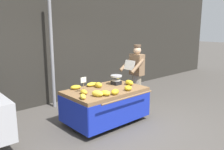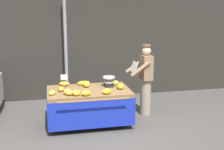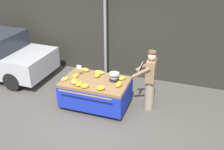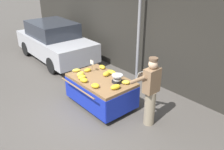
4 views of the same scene
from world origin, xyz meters
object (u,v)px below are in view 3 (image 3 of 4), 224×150
(banana_bunch_3, at_px, (79,84))
(banana_bunch_7, at_px, (65,79))
(banana_bunch_0, at_px, (75,76))
(banana_bunch_1, at_px, (119,84))
(banana_cart, at_px, (96,87))
(banana_bunch_9, at_px, (122,78))
(banana_bunch_8, at_px, (99,72))
(price_sign, at_px, (79,68))
(banana_bunch_10, at_px, (85,70))
(vendor_person, at_px, (150,81))
(banana_bunch_4, at_px, (74,81))
(weighing_scale, at_px, (114,77))
(banana_bunch_2, at_px, (101,88))
(street_pole, at_px, (105,35))
(banana_bunch_5, at_px, (85,86))
(banana_bunch_6, at_px, (97,75))

(banana_bunch_3, xyz_separation_m, banana_bunch_7, (-0.48, 0.13, -0.01))
(banana_bunch_0, bearing_deg, banana_bunch_3, -53.13)
(banana_bunch_1, bearing_deg, banana_cart, 173.22)
(banana_bunch_9, bearing_deg, banana_bunch_1, -84.64)
(banana_bunch_8, bearing_deg, price_sign, -145.03)
(banana_bunch_10, relative_size, vendor_person, 0.14)
(banana_bunch_4, bearing_deg, banana_bunch_10, 91.89)
(price_sign, distance_m, banana_bunch_4, 0.47)
(weighing_scale, bearing_deg, banana_bunch_2, -106.20)
(price_sign, bearing_deg, banana_bunch_7, -127.16)
(banana_bunch_2, height_order, banana_bunch_4, banana_bunch_4)
(banana_bunch_3, xyz_separation_m, banana_bunch_4, (-0.16, 0.06, 0.01))
(price_sign, bearing_deg, banana_bunch_4, -83.85)
(street_pole, distance_m, price_sign, 1.74)
(street_pole, height_order, price_sign, street_pole)
(price_sign, bearing_deg, banana_bunch_5, -54.08)
(banana_bunch_1, bearing_deg, vendor_person, 30.84)
(banana_bunch_0, relative_size, vendor_person, 0.12)
(weighing_scale, xyz_separation_m, banana_bunch_7, (-1.27, -0.41, -0.07))
(banana_cart, relative_size, banana_bunch_6, 8.68)
(banana_cart, height_order, banana_bunch_5, banana_bunch_5)
(banana_bunch_3, xyz_separation_m, vendor_person, (1.73, 0.72, 0.02))
(banana_bunch_3, bearing_deg, banana_bunch_8, 72.49)
(weighing_scale, height_order, banana_bunch_6, weighing_scale)
(banana_bunch_10, bearing_deg, banana_bunch_9, -8.14)
(banana_bunch_2, height_order, banana_bunch_9, banana_bunch_2)
(banana_cart, relative_size, banana_bunch_0, 8.67)
(street_pole, xyz_separation_m, banana_bunch_1, (1.06, -1.86, -0.64))
(banana_bunch_9, bearing_deg, banana_bunch_7, -159.74)
(banana_bunch_5, distance_m, banana_bunch_7, 0.71)
(street_pole, xyz_separation_m, banana_bunch_6, (0.34, -1.56, -0.63))
(banana_bunch_6, relative_size, banana_bunch_9, 0.98)
(banana_bunch_0, height_order, banana_bunch_7, banana_bunch_0)
(banana_bunch_5, bearing_deg, banana_bunch_6, 82.43)
(banana_bunch_8, distance_m, banana_bunch_9, 0.73)
(banana_bunch_0, relative_size, banana_bunch_10, 0.87)
(weighing_scale, distance_m, banana_bunch_0, 1.09)
(street_pole, relative_size, banana_bunch_6, 14.33)
(banana_bunch_4, height_order, banana_bunch_8, banana_bunch_4)
(banana_bunch_10, bearing_deg, banana_bunch_4, -88.11)
(banana_bunch_2, distance_m, banana_bunch_10, 1.19)
(street_pole, relative_size, banana_bunch_4, 11.45)
(banana_bunch_5, xyz_separation_m, banana_bunch_7, (-0.67, 0.21, -0.01))
(banana_bunch_7, relative_size, banana_bunch_9, 1.04)
(banana_bunch_4, bearing_deg, weighing_scale, 26.34)
(price_sign, height_order, banana_bunch_3, price_sign)
(banana_cart, distance_m, banana_bunch_3, 0.55)
(banana_bunch_4, xyz_separation_m, banana_bunch_5, (0.36, -0.14, -0.00))
(banana_bunch_5, bearing_deg, banana_bunch_9, 43.74)
(banana_bunch_0, height_order, banana_bunch_8, banana_bunch_0)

